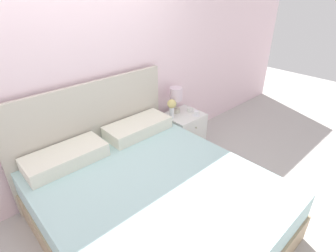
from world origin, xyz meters
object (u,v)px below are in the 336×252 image
Objects in this scene: flower_vase at (172,106)px; teacup at (196,113)px; table_lamp at (176,96)px; alarm_clock at (190,110)px; nightstand at (183,131)px; bed at (150,199)px.

flower_vase is 0.37m from teacup.
alarm_clock is (0.15, -0.13, -0.21)m from table_lamp.
nightstand is at bearing -75.73° from table_lamp.
flower_vase is (-0.19, 0.04, 0.43)m from nightstand.
bed reaches higher than nightstand.
table_lamp is 0.19m from flower_vase.
bed is 20.40× the size of teacup.
nightstand is 2.04× the size of flower_vase.
bed is 30.74× the size of alarm_clock.
bed is 5.89× the size of table_lamp.
bed reaches higher than teacup.
teacup reaches higher than alarm_clock.
alarm_clock is (0.02, 0.13, 0.00)m from teacup.
table_lamp reaches higher than flower_vase.
bed is at bearing -151.42° from alarm_clock.
table_lamp is at bearing 26.58° from flower_vase.
table_lamp is at bearing 139.48° from alarm_clock.
bed reaches higher than table_lamp.
bed is at bearing -143.04° from flower_vase.
flower_vase is (-0.16, -0.08, -0.07)m from table_lamp.
table_lamp reaches higher than teacup.
alarm_clock is at bearing -9.20° from flower_vase.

